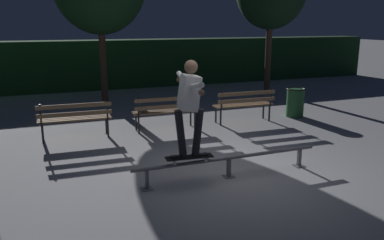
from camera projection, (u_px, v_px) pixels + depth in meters
ground_plane at (222, 172)px, 7.01m from camera, size 90.00×90.00×0.00m
hedge_backdrop at (114, 64)px, 15.92m from camera, size 24.00×1.20×1.90m
grind_rail at (229, 161)px, 6.73m from camera, size 3.38×0.18×0.37m
skateboard at (189, 157)px, 6.43m from camera, size 0.80×0.28×0.09m
skateboarder at (189, 101)px, 6.21m from camera, size 0.63×1.40×1.56m
park_bench_leftmost at (75, 116)px, 8.83m from camera, size 1.61×0.47×0.88m
park_bench_left_center at (166, 109)px, 9.58m from camera, size 1.61×0.47×0.88m
park_bench_right_center at (245, 103)px, 10.34m from camera, size 1.61×0.47×0.88m
trash_can at (295, 102)px, 11.05m from camera, size 0.52×0.52×0.80m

